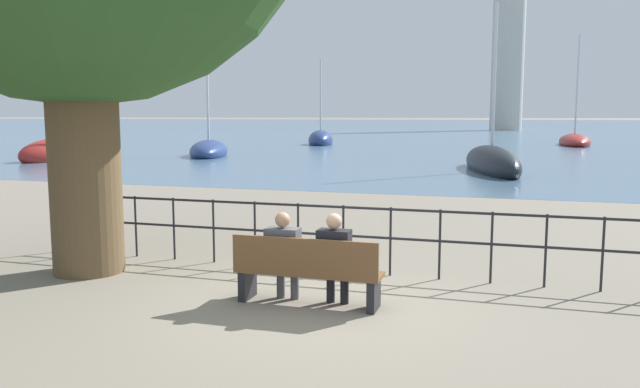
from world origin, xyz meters
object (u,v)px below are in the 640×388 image
park_bench (307,272)px  seated_person_right (335,255)px  sailboat_0 (321,140)px  sailboat_1 (63,153)px  sailboat_2 (491,163)px  sailboat_3 (209,150)px  harbor_lighthouse (508,43)px  seated_person_left (284,252)px  sailboat_4 (574,142)px

park_bench → seated_person_right: 0.42m
sailboat_0 → sailboat_1: sailboat_1 is taller
sailboat_2 → sailboat_3: (-16.42, 5.67, 0.00)m
harbor_lighthouse → sailboat_0: bearing=-104.3°
sailboat_1 → harbor_lighthouse: harbor_lighthouse is taller
sailboat_3 → seated_person_right: bearing=-81.9°
sailboat_2 → park_bench: bearing=-108.7°
seated_person_left → sailboat_1: bearing=134.7°
seated_person_right → sailboat_1: size_ratio=0.13×
park_bench → sailboat_1: 29.24m
park_bench → sailboat_2: size_ratio=0.24×
park_bench → seated_person_right: seated_person_right is taller
sailboat_0 → sailboat_1: 22.58m
seated_person_right → sailboat_2: (1.30, 20.43, -0.32)m
park_bench → sailboat_4: 47.43m
seated_person_left → sailboat_2: sailboat_2 is taller
sailboat_0 → sailboat_2: (14.21, -21.22, -0.02)m
sailboat_0 → sailboat_4: sailboat_4 is taller
sailboat_1 → sailboat_3: bearing=50.0°
seated_person_right → sailboat_1: (-21.03, 20.59, -0.28)m
sailboat_0 → sailboat_2: bearing=-71.9°
sailboat_1 → sailboat_3: (5.91, 5.52, -0.04)m
park_bench → sailboat_0: sailboat_0 is taller
harbor_lighthouse → seated_person_left: bearing=-91.1°
seated_person_left → sailboat_1: (-20.34, 20.59, -0.27)m
sailboat_0 → sailboat_2: sailboat_2 is taller
sailboat_4 → harbor_lighthouse: size_ratio=0.31×
sailboat_0 → sailboat_3: (-2.22, -15.55, -0.02)m
park_bench → seated_person_left: seated_person_left is taller
sailboat_3 → park_bench: bearing=-82.5°
seated_person_right → sailboat_3: (-15.13, 26.10, -0.32)m
park_bench → sailboat_2: (1.64, 20.51, -0.10)m
sailboat_0 → harbor_lighthouse: (14.00, 55.11, 13.28)m
park_bench → sailboat_3: 30.07m
park_bench → sailboat_0: size_ratio=0.26×
seated_person_right → sailboat_0: (-12.91, 41.65, -0.30)m
seated_person_left → seated_person_right: (0.69, 0.00, 0.01)m
sailboat_3 → sailboat_4: size_ratio=1.36×
sailboat_1 → sailboat_4: size_ratio=0.99×
park_bench → sailboat_0: bearing=106.8°
seated_person_left → sailboat_0: (-12.22, 41.65, -0.29)m
seated_person_left → park_bench: bearing=-13.0°
park_bench → seated_person_left: bearing=167.0°
harbor_lighthouse → sailboat_3: bearing=-102.9°
sailboat_3 → harbor_lighthouse: harbor_lighthouse is taller
park_bench → sailboat_4: (7.31, 46.86, -0.15)m
seated_person_right → harbor_lighthouse: size_ratio=0.04×
seated_person_right → sailboat_3: bearing=120.1°
sailboat_2 → sailboat_4: 26.95m
seated_person_right → sailboat_2: 20.47m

